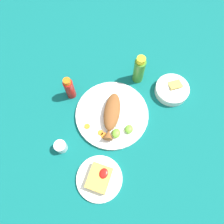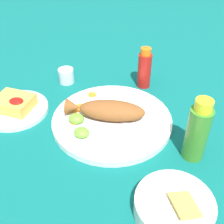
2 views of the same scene
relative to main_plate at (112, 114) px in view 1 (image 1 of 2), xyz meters
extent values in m
plane|color=#0C605B|center=(0.00, 0.00, -0.01)|extent=(4.00, 4.00, 0.00)
cylinder|color=white|center=(0.00, 0.00, 0.00)|extent=(0.34, 0.34, 0.02)
ellipsoid|color=brown|center=(0.00, 0.00, 0.03)|extent=(0.19, 0.10, 0.05)
cone|color=brown|center=(-0.11, -0.02, 0.03)|extent=(0.05, 0.05, 0.05)
cube|color=silver|center=(0.04, -0.01, 0.01)|extent=(0.09, 0.08, 0.00)
cube|color=silver|center=(0.11, -0.07, 0.01)|extent=(0.07, 0.06, 0.00)
cube|color=silver|center=(0.00, -0.06, 0.01)|extent=(0.11, 0.05, 0.00)
cube|color=silver|center=(0.09, -0.09, 0.01)|extent=(0.07, 0.04, 0.00)
cylinder|color=orange|center=(-0.09, 0.09, 0.01)|extent=(0.03, 0.03, 0.00)
cylinder|color=orange|center=(-0.10, 0.02, 0.01)|extent=(0.02, 0.02, 0.00)
cylinder|color=orange|center=(-0.11, 0.00, 0.01)|extent=(0.03, 0.03, 0.00)
cylinder|color=orange|center=(-0.09, -0.05, 0.01)|extent=(0.03, 0.03, 0.00)
ellipsoid|color=#6BB233|center=(-0.09, -0.05, 0.02)|extent=(0.04, 0.04, 0.02)
ellipsoid|color=#6BB233|center=(-0.05, -0.10, 0.02)|extent=(0.04, 0.04, 0.02)
cylinder|color=#B21914|center=(0.04, 0.22, 0.05)|extent=(0.04, 0.04, 0.12)
cylinder|color=orange|center=(0.04, 0.22, 0.12)|extent=(0.03, 0.03, 0.02)
cylinder|color=#3D8428|center=(0.23, -0.06, 0.06)|extent=(0.05, 0.05, 0.14)
cylinder|color=yellow|center=(0.23, -0.06, 0.15)|extent=(0.04, 0.04, 0.03)
cylinder|color=silver|center=(-0.22, 0.16, 0.02)|extent=(0.05, 0.05, 0.05)
cylinder|color=white|center=(-0.22, 0.16, 0.00)|extent=(0.04, 0.04, 0.02)
cylinder|color=white|center=(-0.29, -0.04, 0.00)|extent=(0.19, 0.19, 0.01)
cube|color=gold|center=(-0.29, -0.04, 0.02)|extent=(0.11, 0.09, 0.04)
ellipsoid|color=#AD140F|center=(-0.27, -0.06, 0.04)|extent=(0.04, 0.03, 0.01)
cylinder|color=white|center=(0.21, -0.23, 0.01)|extent=(0.16, 0.16, 0.04)
cylinder|color=olive|center=(0.21, -0.23, 0.02)|extent=(0.14, 0.14, 0.01)
cube|color=gold|center=(0.24, -0.23, 0.03)|extent=(0.09, 0.09, 0.02)
camera|label=1|loc=(-0.36, -0.12, 0.94)|focal=35.00mm
camera|label=2|loc=(0.20, -0.58, 0.50)|focal=45.00mm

